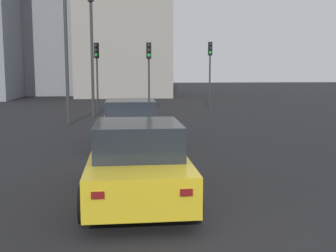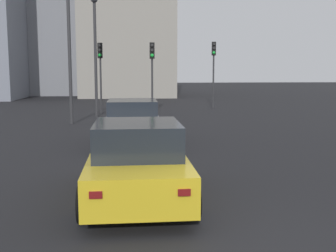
% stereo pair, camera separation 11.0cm
% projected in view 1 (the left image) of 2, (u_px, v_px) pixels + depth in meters
% --- Properties ---
extents(ground_plane, '(160.00, 160.00, 0.20)m').
position_uv_depth(ground_plane, '(249.00, 244.00, 6.51)').
color(ground_plane, black).
extents(car_white_right_lead, '(4.55, 2.15, 1.57)m').
position_uv_depth(car_white_right_lead, '(130.00, 123.00, 14.73)').
color(car_white_right_lead, silver).
rests_on(car_white_right_lead, ground_plane).
extents(car_yellow_right_second, '(4.29, 2.12, 1.59)m').
position_uv_depth(car_yellow_right_second, '(138.00, 162.00, 8.41)').
color(car_yellow_right_second, gold).
rests_on(car_yellow_right_second, ground_plane).
extents(traffic_light_near_left, '(0.33, 0.30, 4.47)m').
position_uv_depth(traffic_light_near_left, '(210.00, 61.00, 28.01)').
color(traffic_light_near_left, '#2D2D30').
rests_on(traffic_light_near_left, ground_plane).
extents(traffic_light_near_right, '(0.32, 0.29, 4.13)m').
position_uv_depth(traffic_light_near_right, '(149.00, 63.00, 23.51)').
color(traffic_light_near_right, '#2D2D30').
rests_on(traffic_light_near_right, ground_plane).
extents(traffic_light_far_left, '(0.32, 0.29, 4.19)m').
position_uv_depth(traffic_light_far_left, '(97.00, 63.00, 24.69)').
color(traffic_light_far_left, '#2D2D30').
rests_on(traffic_light_far_left, ground_plane).
extents(street_lamp_kerbside, '(0.56, 0.36, 8.80)m').
position_uv_depth(street_lamp_kerbside, '(65.00, 17.00, 19.49)').
color(street_lamp_kerbside, '#2D2D30').
rests_on(street_lamp_kerbside, ground_plane).
extents(street_lamp_far, '(0.56, 0.36, 6.48)m').
position_uv_depth(street_lamp_far, '(92.00, 47.00, 22.87)').
color(street_lamp_far, '#2D2D30').
rests_on(street_lamp_far, ground_plane).
extents(building_facade_left, '(8.75, 9.06, 15.86)m').
position_uv_depth(building_facade_left, '(123.00, 16.00, 41.22)').
color(building_facade_left, gray).
rests_on(building_facade_left, ground_plane).
extents(building_facade_center, '(13.06, 10.46, 10.68)m').
position_uv_depth(building_facade_center, '(52.00, 46.00, 47.10)').
color(building_facade_center, gray).
rests_on(building_facade_center, ground_plane).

